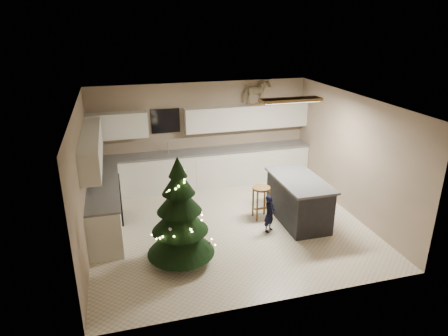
{
  "coord_description": "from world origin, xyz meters",
  "views": [
    {
      "loc": [
        -2.07,
        -7.09,
        4.08
      ],
      "look_at": [
        0.0,
        0.35,
        1.15
      ],
      "focal_mm": 32.0,
      "sensor_mm": 36.0,
      "label": 1
    }
  ],
  "objects_px": {
    "christmas_tree": "(180,220)",
    "rocking_horse": "(257,92)",
    "toddler": "(270,214)",
    "bar_stool": "(261,195)",
    "island": "(298,200)"
  },
  "relations": [
    {
      "from": "christmas_tree",
      "to": "toddler",
      "type": "distance_m",
      "value": 2.02
    },
    {
      "from": "christmas_tree",
      "to": "rocking_horse",
      "type": "bearing_deg",
      "value": 52.49
    },
    {
      "from": "toddler",
      "to": "christmas_tree",
      "type": "bearing_deg",
      "value": 158.72
    },
    {
      "from": "bar_stool",
      "to": "rocking_horse",
      "type": "distance_m",
      "value": 2.89
    },
    {
      "from": "christmas_tree",
      "to": "toddler",
      "type": "height_order",
      "value": "christmas_tree"
    },
    {
      "from": "island",
      "to": "toddler",
      "type": "bearing_deg",
      "value": -160.3
    },
    {
      "from": "island",
      "to": "rocking_horse",
      "type": "xyz_separation_m",
      "value": [
        -0.08,
        2.5,
        1.83
      ]
    },
    {
      "from": "rocking_horse",
      "to": "island",
      "type": "bearing_deg",
      "value": 167.19
    },
    {
      "from": "bar_stool",
      "to": "toddler",
      "type": "distance_m",
      "value": 0.6
    },
    {
      "from": "island",
      "to": "toddler",
      "type": "distance_m",
      "value": 0.8
    },
    {
      "from": "island",
      "to": "christmas_tree",
      "type": "relative_size",
      "value": 0.86
    },
    {
      "from": "bar_stool",
      "to": "toddler",
      "type": "relative_size",
      "value": 0.92
    },
    {
      "from": "toddler",
      "to": "bar_stool",
      "type": "bearing_deg",
      "value": 48.75
    },
    {
      "from": "christmas_tree",
      "to": "toddler",
      "type": "xyz_separation_m",
      "value": [
        1.9,
        0.57,
        -0.42
      ]
    },
    {
      "from": "island",
      "to": "christmas_tree",
      "type": "distance_m",
      "value": 2.8
    }
  ]
}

